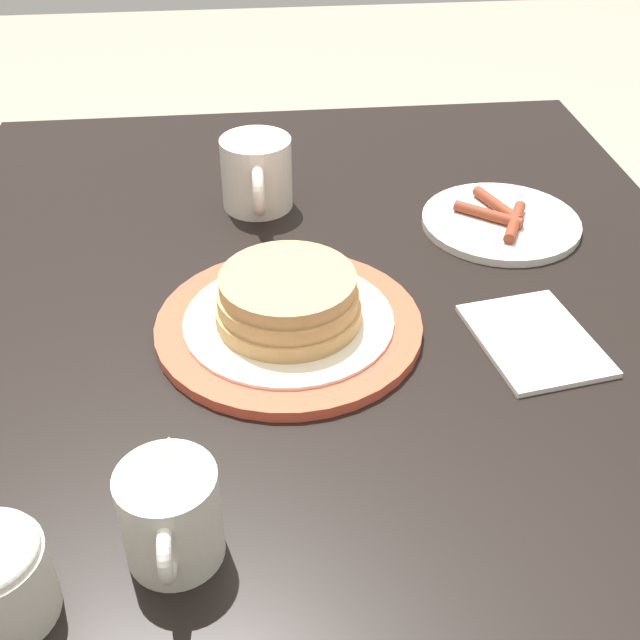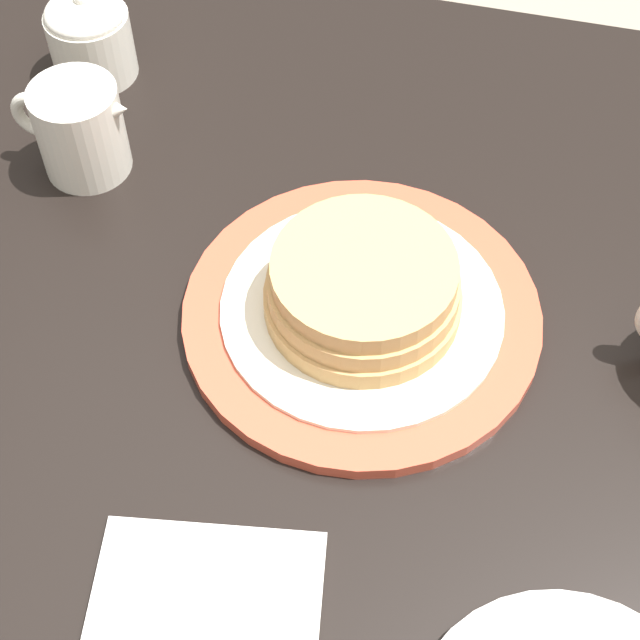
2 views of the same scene
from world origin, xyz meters
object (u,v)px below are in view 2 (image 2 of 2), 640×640
(sugar_bowl, at_px, (90,36))
(napkin, at_px, (205,607))
(creamer_pitcher, at_px, (81,128))
(pancake_plate, at_px, (367,301))

(sugar_bowl, xyz_separation_m, napkin, (-0.26, 0.47, -0.04))
(creamer_pitcher, distance_m, sugar_bowl, 0.12)
(pancake_plate, distance_m, napkin, 0.25)
(creamer_pitcher, relative_size, napkin, 0.69)
(pancake_plate, height_order, napkin, pancake_plate)
(sugar_bowl, height_order, napkin, sugar_bowl)
(creamer_pitcher, bearing_deg, sugar_bowl, -71.22)
(napkin, bearing_deg, pancake_plate, -101.28)
(napkin, bearing_deg, sugar_bowl, -60.94)
(sugar_bowl, bearing_deg, pancake_plate, 144.31)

